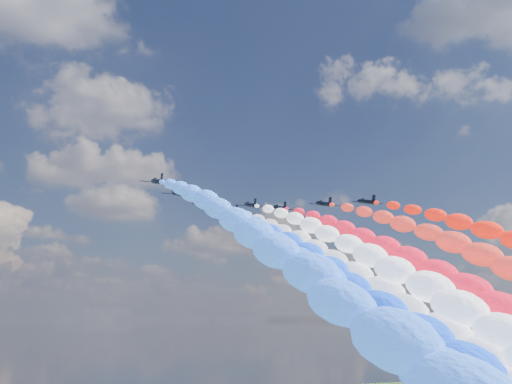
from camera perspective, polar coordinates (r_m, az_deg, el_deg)
name	(u,v)px	position (r m, az deg, el deg)	size (l,w,h in m)	color
jet_0	(157,181)	(139.77, -9.22, 0.98)	(7.78, 10.44, 2.30)	black
trail_0	(245,244)	(86.08, -1.06, -4.91)	(6.40, 104.35, 45.08)	#2E6BF9
jet_1	(177,193)	(151.92, -7.37, -0.11)	(7.78, 10.44, 2.30)	black
trail_1	(264,254)	(98.99, 0.77, -5.83)	(6.40, 104.35, 45.08)	blue
jet_2	(206,204)	(164.89, -4.67, -1.10)	(7.78, 10.44, 2.30)	black
trail_2	(296,262)	(113.11, 3.77, -6.57)	(6.40, 104.35, 45.08)	#1046FF
jet_3	(251,205)	(166.02, -0.51, -1.22)	(7.78, 10.44, 2.30)	black
trail_3	(359,263)	(116.18, 9.64, -6.57)	(6.40, 104.35, 45.08)	white
jet_4	(231,211)	(174.76, -2.32, -1.75)	(7.78, 10.44, 2.30)	black
trail_4	(324,267)	(124.03, 6.41, -7.00)	(6.40, 104.35, 45.08)	white
jet_5	(280,208)	(170.39, 2.23, -1.49)	(7.78, 10.44, 2.30)	black
trail_5	(397,265)	(121.99, 13.09, -6.68)	(6.40, 104.35, 45.08)	red
jet_6	(324,204)	(165.22, 6.36, -1.09)	(7.78, 10.44, 2.30)	black
trail_6	(468,262)	(119.32, 19.26, -6.22)	(6.40, 104.35, 45.08)	red
jet_7	(367,202)	(163.98, 10.31, -0.89)	(7.78, 10.44, 2.30)	black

